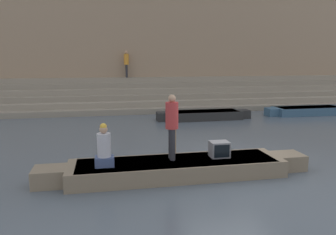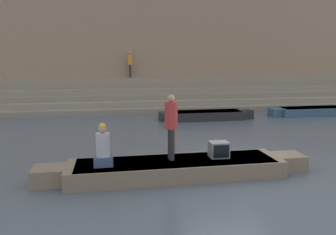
% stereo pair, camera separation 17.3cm
% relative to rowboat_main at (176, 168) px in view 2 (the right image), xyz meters
% --- Properties ---
extents(ground_plane, '(120.00, 120.00, 0.00)m').
position_rel_rowboat_main_xyz_m(ground_plane, '(1.77, 0.52, -0.23)').
color(ground_plane, '#4C5660').
extents(ghat_steps, '(36.00, 4.00, 1.82)m').
position_rel_rowboat_main_xyz_m(ghat_steps, '(1.77, 12.18, 0.43)').
color(ghat_steps, gray).
rests_on(ghat_steps, ground).
extents(back_wall, '(34.20, 1.28, 8.19)m').
position_rel_rowboat_main_xyz_m(back_wall, '(1.77, 14.22, 3.84)').
color(back_wall, '#937A60').
rests_on(back_wall, ground).
extents(rowboat_main, '(6.99, 1.44, 0.42)m').
position_rel_rowboat_main_xyz_m(rowboat_main, '(0.00, 0.00, 0.00)').
color(rowboat_main, '#756651').
rests_on(rowboat_main, ground).
extents(person_standing, '(0.33, 0.33, 1.67)m').
position_rel_rowboat_main_xyz_m(person_standing, '(-0.11, 0.13, 1.16)').
color(person_standing, '#28282D').
rests_on(person_standing, rowboat_main).
extents(person_rowing, '(0.46, 0.36, 1.05)m').
position_rel_rowboat_main_xyz_m(person_rowing, '(-1.81, -0.10, 0.62)').
color(person_rowing, '#3D4C75').
rests_on(person_rowing, rowboat_main).
extents(tv_set, '(0.49, 0.40, 0.41)m').
position_rel_rowboat_main_xyz_m(tv_set, '(1.16, 0.08, 0.40)').
color(tv_set, slate).
rests_on(tv_set, rowboat_main).
extents(moored_boat_shore, '(4.77, 1.21, 0.42)m').
position_rel_rowboat_main_xyz_m(moored_boat_shore, '(3.11, 7.67, -0.00)').
color(moored_boat_shore, black).
rests_on(moored_boat_shore, ground).
extents(moored_boat_distant, '(4.89, 1.21, 0.42)m').
position_rel_rowboat_main_xyz_m(moored_boat_distant, '(9.12, 7.93, -0.00)').
color(moored_boat_distant, '#33516B').
rests_on(moored_boat_distant, ground).
extents(mooring_post, '(0.17, 0.17, 0.91)m').
position_rel_rowboat_main_xyz_m(mooring_post, '(0.35, 2.09, 0.23)').
color(mooring_post, brown).
rests_on(mooring_post, ground).
extents(person_on_steps, '(0.31, 0.31, 1.68)m').
position_rel_rowboat_main_xyz_m(person_on_steps, '(-0.29, 13.29, 2.57)').
color(person_on_steps, '#28282D').
rests_on(person_on_steps, ghat_steps).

